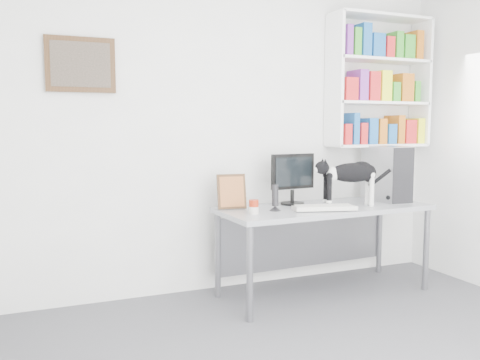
# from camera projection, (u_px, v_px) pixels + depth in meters

# --- Properties ---
(room) EXTENTS (4.01, 4.01, 2.70)m
(room) POSITION_uv_depth(u_px,v_px,m) (382.00, 142.00, 2.62)
(room) COLOR #4D4D51
(room) RESTS_ON ground
(bookshelf) EXTENTS (1.03, 0.28, 1.24)m
(bookshelf) POSITION_uv_depth(u_px,v_px,m) (379.00, 82.00, 4.80)
(bookshelf) COLOR white
(bookshelf) RESTS_ON room
(wall_art) EXTENTS (0.52, 0.04, 0.42)m
(wall_art) POSITION_uv_depth(u_px,v_px,m) (81.00, 65.00, 3.88)
(wall_art) COLOR #482E17
(wall_art) RESTS_ON room
(desk) EXTENTS (1.85, 0.79, 0.76)m
(desk) POSITION_uv_depth(u_px,v_px,m) (324.00, 250.00, 4.33)
(desk) COLOR gray
(desk) RESTS_ON room
(monitor) EXTENTS (0.44, 0.24, 0.45)m
(monitor) POSITION_uv_depth(u_px,v_px,m) (292.00, 179.00, 4.36)
(monitor) COLOR black
(monitor) RESTS_ON desk
(keyboard) EXTENTS (0.53, 0.31, 0.04)m
(keyboard) POSITION_uv_depth(u_px,v_px,m) (324.00, 208.00, 4.09)
(keyboard) COLOR beige
(keyboard) RESTS_ON desk
(pc_tower) EXTENTS (0.25, 0.51, 0.50)m
(pc_tower) POSITION_uv_depth(u_px,v_px,m) (386.00, 173.00, 4.61)
(pc_tower) COLOR #A3A2A7
(pc_tower) RESTS_ON desk
(speaker) EXTENTS (0.12, 0.12, 0.22)m
(speaker) POSITION_uv_depth(u_px,v_px,m) (275.00, 197.00, 4.05)
(speaker) COLOR black
(speaker) RESTS_ON desk
(leaning_print) EXTENTS (0.25, 0.13, 0.30)m
(leaning_print) POSITION_uv_depth(u_px,v_px,m) (232.00, 191.00, 4.14)
(leaning_print) COLOR #482E17
(leaning_print) RESTS_ON desk
(soup_can) EXTENTS (0.08, 0.08, 0.11)m
(soup_can) POSITION_uv_depth(u_px,v_px,m) (254.00, 207.00, 3.91)
(soup_can) COLOR #A0240D
(soup_can) RESTS_ON desk
(cat) EXTENTS (0.64, 0.26, 0.38)m
(cat) POSITION_uv_depth(u_px,v_px,m) (351.00, 184.00, 4.27)
(cat) COLOR black
(cat) RESTS_ON desk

